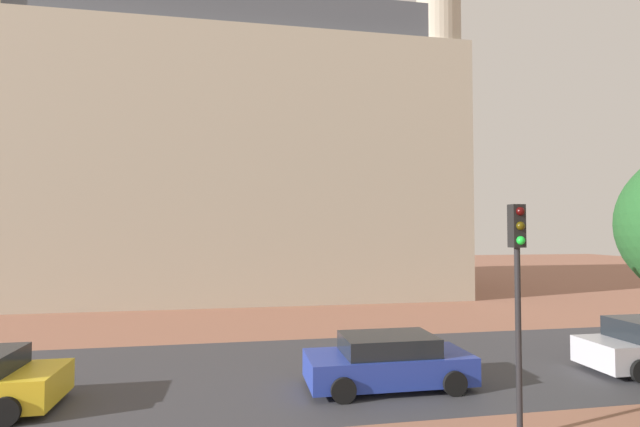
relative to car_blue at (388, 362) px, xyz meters
name	(u,v)px	position (x,y,z in m)	size (l,w,h in m)	color
ground_plane	(332,369)	(-1.18, 1.82, -0.68)	(120.00, 120.00, 0.00)	#93604C
street_asphalt_strip	(332,370)	(-1.18, 1.77, -0.68)	(120.00, 8.05, 0.00)	#38383D
landmark_building	(239,150)	(-4.07, 21.04, 9.31)	(29.33, 15.31, 33.24)	#B2A893
car_blue	(388,362)	(0.00, 0.00, 0.00)	(4.45, 2.08, 1.41)	#23389E
traffic_light_pole	(518,274)	(1.69, -3.41, 2.66)	(0.28, 0.34, 4.80)	black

